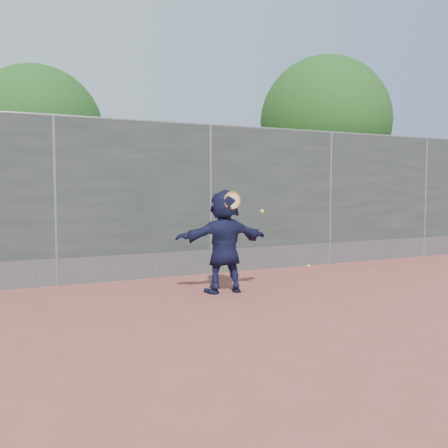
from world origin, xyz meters
name	(u,v)px	position (x,y,z in m)	size (l,w,h in m)	color
ground	(313,311)	(0.00, 0.00, 0.00)	(80.00, 80.00, 0.00)	#9E4C42
player	(224,241)	(-0.57, 1.71, 0.86)	(1.59, 0.51, 1.71)	#161A3D
ball_ground	(309,266)	(2.23, 3.23, 0.03)	(0.07, 0.07, 0.07)	#D5F135
fence	(211,196)	(0.00, 3.50, 1.58)	(20.00, 0.06, 3.03)	#38423D
swing_action	(235,203)	(-0.46, 1.52, 1.50)	(0.76, 0.13, 0.51)	#CE6713
tree_right	(329,126)	(4.68, 5.75, 3.49)	(3.78, 3.60, 5.39)	#382314
tree_left	(43,136)	(-2.85, 6.55, 2.94)	(3.15, 3.00, 4.53)	#382314
weed_clump	(226,267)	(0.29, 3.38, 0.13)	(0.68, 0.07, 0.30)	#387226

